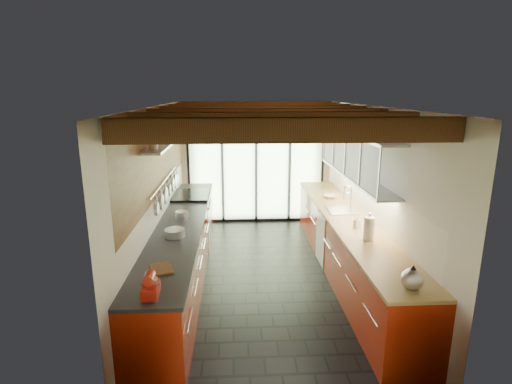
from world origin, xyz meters
TOP-DOWN VIEW (x-y plane):
  - ground at (0.00, 0.00)m, footprint 5.50×5.50m
  - room_shell at (0.00, 0.00)m, footprint 5.50×5.50m
  - ceiling_beams at (-0.00, 0.38)m, footprint 3.14×5.06m
  - glass_door at (0.00, 2.69)m, footprint 2.95×0.10m
  - left_counter at (-1.28, 0.00)m, footprint 0.68×5.00m
  - range_stove at (-1.28, 1.45)m, footprint 0.66×0.90m
  - right_counter at (1.27, 0.00)m, footprint 0.68×5.00m
  - sink_assembly at (1.29, 0.40)m, footprint 0.45×0.52m
  - upper_cabinets_right at (1.43, 0.30)m, footprint 0.34×3.00m
  - left_wall_fixtures at (-1.47, 0.29)m, footprint 0.28×2.60m
  - stand_mixer at (-1.27, -2.24)m, footprint 0.16×0.27m
  - pot_large at (-1.27, 0.09)m, footprint 0.24×0.24m
  - pot_small at (-1.27, -0.67)m, footprint 0.30×0.30m
  - cutting_board at (-1.27, -1.69)m, footprint 0.31×0.36m
  - kettle at (1.27, -2.25)m, footprint 0.27×0.30m
  - paper_towel at (1.27, -0.94)m, footprint 0.15×0.15m
  - soap_bottle at (1.27, -0.44)m, footprint 0.10×0.10m
  - bowl at (1.27, 1.18)m, footprint 0.27×0.27m

SIDE VIEW (x-z plane):
  - ground at x=0.00m, z-range 0.00..0.00m
  - right_counter at x=1.27m, z-range 0.00..0.92m
  - left_counter at x=-1.28m, z-range 0.00..0.92m
  - range_stove at x=-1.28m, z-range -0.01..0.96m
  - cutting_board at x=-1.27m, z-range 0.92..0.95m
  - bowl at x=1.27m, z-range 0.92..0.97m
  - sink_assembly at x=1.29m, z-range 0.75..1.17m
  - pot_small at x=-1.27m, z-range 0.92..1.02m
  - pot_large at x=-1.27m, z-range 0.92..1.04m
  - soap_bottle at x=1.27m, z-range 0.92..1.09m
  - stand_mixer at x=-1.27m, z-range 0.89..1.13m
  - kettle at x=1.27m, z-range 0.90..1.16m
  - paper_towel at x=1.27m, z-range 0.89..1.26m
  - room_shell at x=0.00m, z-range -1.10..4.40m
  - glass_door at x=0.00m, z-range 0.21..3.11m
  - left_wall_fixtures at x=-1.47m, z-range 1.31..2.26m
  - upper_cabinets_right at x=1.43m, z-range 0.35..3.35m
  - ceiling_beams at x=0.00m, z-range 0.01..4.91m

